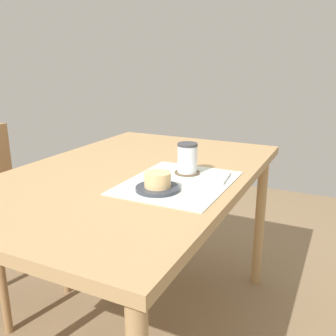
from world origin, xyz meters
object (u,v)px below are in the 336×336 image
pastry (158,180)px  coffee_mug (188,158)px  pastry_plate (158,188)px  dining_table (133,188)px

pastry → coffee_mug: coffee_mug is taller
coffee_mug → pastry_plate: bearing=176.5°
dining_table → coffee_mug: (0.05, -0.21, 0.14)m
dining_table → pastry_plate: bearing=-129.7°
pastry_plate → pastry: pastry is taller
dining_table → pastry_plate: pastry_plate is taller
dining_table → pastry: bearing=-129.7°
dining_table → pastry: size_ratio=15.45×
dining_table → pastry_plate: size_ratio=9.22×
pastry → coffee_mug: bearing=-3.5°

